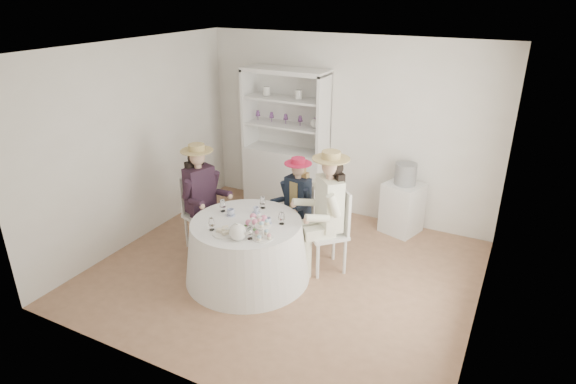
% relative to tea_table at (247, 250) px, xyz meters
% --- Properties ---
extents(ground, '(4.50, 4.50, 0.00)m').
position_rel_tea_table_xyz_m(ground, '(0.35, 0.30, -0.37)').
color(ground, '#8A6045').
rests_on(ground, ground).
extents(ceiling, '(4.50, 4.50, 0.00)m').
position_rel_tea_table_xyz_m(ceiling, '(0.35, 0.30, 2.33)').
color(ceiling, white).
rests_on(ceiling, wall_back).
extents(wall_back, '(4.50, 0.00, 4.50)m').
position_rel_tea_table_xyz_m(wall_back, '(0.35, 2.30, 0.98)').
color(wall_back, silver).
rests_on(wall_back, ground).
extents(wall_front, '(4.50, 0.00, 4.50)m').
position_rel_tea_table_xyz_m(wall_front, '(0.35, -1.70, 0.98)').
color(wall_front, silver).
rests_on(wall_front, ground).
extents(wall_left, '(0.00, 4.50, 4.50)m').
position_rel_tea_table_xyz_m(wall_left, '(-1.90, 0.30, 0.98)').
color(wall_left, silver).
rests_on(wall_left, ground).
extents(wall_right, '(0.00, 4.50, 4.50)m').
position_rel_tea_table_xyz_m(wall_right, '(2.60, 0.30, 0.98)').
color(wall_right, silver).
rests_on(wall_right, ground).
extents(tea_table, '(1.51, 1.51, 0.75)m').
position_rel_tea_table_xyz_m(tea_table, '(0.00, 0.00, 0.00)').
color(tea_table, white).
rests_on(tea_table, ground).
extents(hutch, '(1.47, 0.93, 2.20)m').
position_rel_tea_table_xyz_m(hutch, '(-0.54, 2.07, 0.41)').
color(hutch, silver).
rests_on(hutch, ground).
extents(side_table, '(0.60, 0.60, 0.74)m').
position_rel_tea_table_xyz_m(side_table, '(1.34, 2.05, -0.00)').
color(side_table, silver).
rests_on(side_table, ground).
extents(hatbox, '(0.33, 0.33, 0.30)m').
position_rel_tea_table_xyz_m(hatbox, '(1.34, 2.05, 0.52)').
color(hatbox, black).
rests_on(hatbox, side_table).
extents(guest_left, '(0.60, 0.55, 1.47)m').
position_rel_tea_table_xyz_m(guest_left, '(-0.91, 0.36, 0.45)').
color(guest_left, silver).
rests_on(guest_left, ground).
extents(guest_mid, '(0.48, 0.50, 1.27)m').
position_rel_tea_table_xyz_m(guest_mid, '(0.19, 0.97, 0.34)').
color(guest_mid, silver).
rests_on(guest_mid, ground).
extents(guest_right, '(0.66, 0.66, 1.56)m').
position_rel_tea_table_xyz_m(guest_right, '(0.77, 0.61, 0.50)').
color(guest_right, silver).
rests_on(guest_right, ground).
extents(spare_chair, '(0.51, 0.51, 0.88)m').
position_rel_tea_table_xyz_m(spare_chair, '(0.25, 1.42, 0.10)').
color(spare_chair, silver).
rests_on(spare_chair, ground).
extents(teacup_a, '(0.11, 0.11, 0.08)m').
position_rel_tea_table_xyz_m(teacup_a, '(-0.25, 0.06, 0.42)').
color(teacup_a, white).
rests_on(teacup_a, tea_table).
extents(teacup_b, '(0.09, 0.09, 0.07)m').
position_rel_tea_table_xyz_m(teacup_b, '(-0.01, 0.26, 0.41)').
color(teacup_b, white).
rests_on(teacup_b, tea_table).
extents(teacup_c, '(0.10, 0.10, 0.06)m').
position_rel_tea_table_xyz_m(teacup_c, '(0.25, 0.08, 0.41)').
color(teacup_c, white).
rests_on(teacup_c, tea_table).
extents(flower_bowl, '(0.28, 0.28, 0.05)m').
position_rel_tea_table_xyz_m(flower_bowl, '(0.20, -0.09, 0.41)').
color(flower_bowl, white).
rests_on(flower_bowl, tea_table).
extents(flower_arrangement, '(0.20, 0.19, 0.07)m').
position_rel_tea_table_xyz_m(flower_arrangement, '(0.20, -0.10, 0.47)').
color(flower_arrangement, pink).
rests_on(flower_arrangement, tea_table).
extents(table_teapot, '(0.28, 0.20, 0.21)m').
position_rel_tea_table_xyz_m(table_teapot, '(0.15, -0.40, 0.47)').
color(table_teapot, white).
rests_on(table_teapot, tea_table).
extents(sandwich_plate, '(0.29, 0.29, 0.06)m').
position_rel_tea_table_xyz_m(sandwich_plate, '(-0.06, -0.35, 0.40)').
color(sandwich_plate, white).
rests_on(sandwich_plate, tea_table).
extents(cupcake_stand, '(0.23, 0.23, 0.22)m').
position_rel_tea_table_xyz_m(cupcake_stand, '(0.38, -0.26, 0.46)').
color(cupcake_stand, white).
rests_on(cupcake_stand, tea_table).
extents(stemware_set, '(0.88, 0.85, 0.15)m').
position_rel_tea_table_xyz_m(stemware_set, '(0.00, -0.00, 0.45)').
color(stemware_set, white).
rests_on(stemware_set, tea_table).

